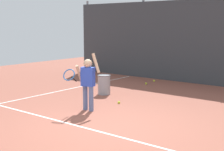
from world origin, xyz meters
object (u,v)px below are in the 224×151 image
Objects in this scene: tennis_player at (87,80)px; tennis_ball_5 at (146,84)px; ball_hopper at (104,84)px; tennis_ball_1 at (154,81)px; tennis_ball_0 at (119,102)px.

tennis_ball_5 is at bearing 85.19° from tennis_player.
ball_hopper reaches higher than tennis_ball_1.
tennis_ball_5 is at bearing -83.12° from tennis_ball_1.
tennis_ball_5 is (-0.75, 3.70, -0.69)m from tennis_player.
tennis_player reaches higher than ball_hopper.
ball_hopper is 8.52× the size of tennis_ball_5.
tennis_ball_0 and tennis_ball_1 have the same top height.
ball_hopper reaches higher than tennis_ball_0.
tennis_player is 2.40× the size of ball_hopper.
tennis_ball_0 is (1.03, -0.64, -0.26)m from ball_hopper.
tennis_ball_5 is (-0.92, 2.71, 0.00)m from tennis_ball_0.
tennis_ball_1 is (-1.00, 3.35, 0.00)m from tennis_ball_0.
tennis_ball_5 is (0.08, -0.64, 0.00)m from tennis_ball_1.
ball_hopper is at bearing -90.66° from tennis_ball_1.
tennis_player is at bearing -79.22° from tennis_ball_1.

